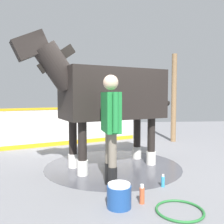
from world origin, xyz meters
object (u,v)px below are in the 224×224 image
handler (111,122)px  hose_coil (180,210)px  horse (108,95)px  bottle_shampoo (163,181)px  bottle_spray (142,195)px  wash_bucket (119,196)px

handler → hose_coil: size_ratio=2.93×
handler → hose_coil: bearing=-57.8°
handler → hose_coil: 1.60m
hose_coil → horse: bearing=109.9°
horse → handler: size_ratio=1.81×
bottle_shampoo → bottle_spray: bearing=-129.7°
hose_coil → handler: bearing=129.9°
horse → wash_bucket: size_ratio=10.02×
wash_bucket → hose_coil: (0.75, -0.20, -0.14)m
bottle_spray → bottle_shampoo: bearing=50.3°
horse → hose_coil: (0.74, -2.05, -1.46)m
horse → handler: 1.19m
horse → hose_coil: size_ratio=5.28×
horse → bottle_spray: 2.25m
handler → wash_bucket: handler is taller
bottle_shampoo → hose_coil: bearing=-93.0°
bottle_spray → handler: bearing=118.9°
handler → bottle_shampoo: handler is taller
horse → bottle_spray: bearing=78.5°
wash_bucket → hose_coil: wash_bucket is taller
wash_bucket → bottle_spray: bearing=14.5°
handler → bottle_spray: (0.36, -0.66, -0.92)m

